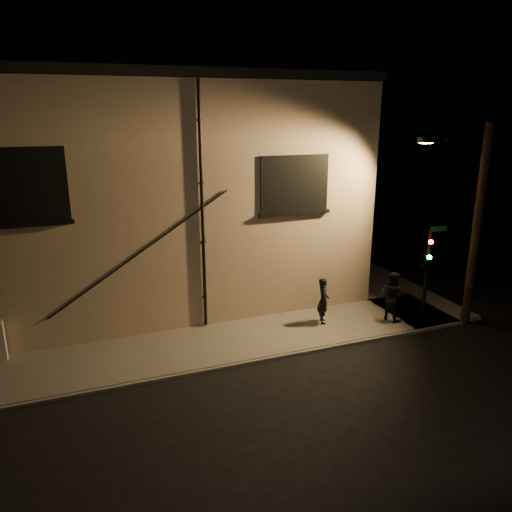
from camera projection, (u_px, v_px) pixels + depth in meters
name	position (u px, v px, depth m)	size (l,w,h in m)	color
ground	(285.00, 356.00, 15.83)	(90.00, 90.00, 0.00)	black
sidewalk	(269.00, 301.00, 20.16)	(21.00, 16.00, 0.12)	#57534E
building	(139.00, 184.00, 21.59)	(16.20, 12.23, 8.80)	tan
pedestrian_a	(323.00, 300.00, 17.81)	(0.61, 0.40, 1.68)	black
pedestrian_b	(392.00, 296.00, 18.06)	(0.89, 0.69, 1.83)	black
traffic_signal	(425.00, 260.00, 17.54)	(1.27, 2.04, 3.45)	black
streetlamp_pole	(474.00, 222.00, 17.28)	(2.02, 1.39, 7.12)	black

